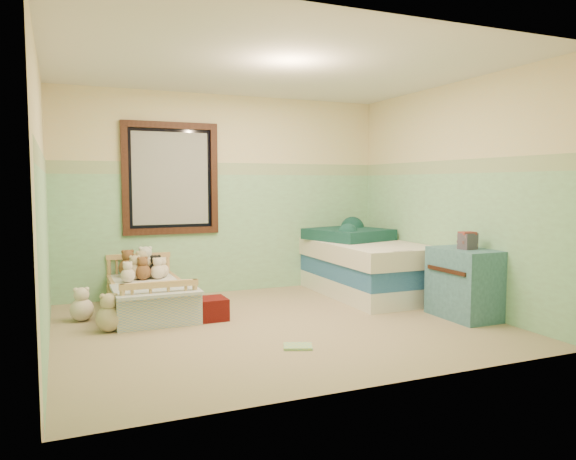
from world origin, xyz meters
name	(u,v)px	position (x,y,z in m)	size (l,w,h in m)	color
floor	(279,325)	(0.00, 0.00, -0.01)	(4.20, 3.60, 0.02)	#896E51
ceiling	(278,65)	(0.00, 0.00, 2.51)	(4.20, 3.60, 0.02)	silver
wall_back	(226,194)	(0.00, 1.80, 1.25)	(4.20, 0.04, 2.50)	beige
wall_front	(379,205)	(0.00, -1.80, 1.25)	(4.20, 0.04, 2.50)	beige
wall_left	(41,201)	(-2.10, 0.00, 1.25)	(0.04, 3.60, 2.50)	beige
wall_right	(452,196)	(2.10, 0.00, 1.25)	(0.04, 3.60, 2.50)	beige
wainscot_mint	(226,234)	(0.00, 1.79, 0.75)	(4.20, 0.01, 1.50)	#7DAB7E
border_strip	(226,169)	(0.00, 1.79, 1.57)	(4.20, 0.01, 0.15)	#5A7C58
window_frame	(171,178)	(-0.70, 1.76, 1.45)	(1.16, 0.06, 1.36)	black
window_blinds	(171,178)	(-0.70, 1.77, 1.45)	(0.92, 0.01, 1.12)	#AEAEAA
toddler_bed_frame	(149,303)	(-1.10, 1.05, 0.10)	(0.75, 1.50, 0.19)	#B8894B
toddler_mattress	(148,288)	(-1.10, 1.05, 0.25)	(0.69, 1.44, 0.12)	silver
patchwork_quilt	(155,289)	(-1.10, 0.58, 0.33)	(0.81, 0.75, 0.03)	#82A2C4
plush_bed_brown	(128,268)	(-1.25, 1.55, 0.42)	(0.21, 0.21, 0.21)	brown
plush_bed_white	(146,266)	(-1.05, 1.55, 0.43)	(0.23, 0.23, 0.23)	silver
plush_bed_tan	(135,271)	(-1.20, 1.33, 0.41)	(0.19, 0.19, 0.19)	tan
plush_bed_dark	(156,270)	(-0.97, 1.33, 0.40)	(0.18, 0.18, 0.18)	black
plush_floor_cream	(82,310)	(-1.79, 0.89, 0.12)	(0.23, 0.23, 0.23)	beige
plush_floor_tan	(109,319)	(-1.57, 0.37, 0.12)	(0.25, 0.25, 0.25)	tan
twin_bed_frame	(363,285)	(1.55, 0.98, 0.11)	(1.01, 2.02, 0.22)	white
twin_boxspring	(363,268)	(1.55, 0.98, 0.33)	(1.01, 2.02, 0.22)	navy
twin_mattress	(363,250)	(1.55, 0.98, 0.55)	(1.05, 2.06, 0.22)	beige
teal_blanket	(348,234)	(1.50, 1.28, 0.73)	(0.86, 0.91, 0.14)	#0D2F2C
dresser	(464,283)	(1.87, -0.50, 0.36)	(0.45, 0.72, 0.72)	#315567
book_stack	(468,241)	(1.87, -0.54, 0.80)	(0.17, 0.13, 0.17)	brown
red_pillow	(208,309)	(-0.59, 0.44, 0.11)	(0.36, 0.31, 0.22)	maroon
floor_book	(298,346)	(-0.14, -0.79, 0.01)	(0.24, 0.19, 0.02)	yellow
extra_plush_0	(158,272)	(-0.96, 1.26, 0.40)	(0.17, 0.17, 0.17)	beige
extra_plush_1	(143,272)	(-1.13, 1.27, 0.40)	(0.18, 0.18, 0.18)	brown
extra_plush_2	(128,275)	(-1.30, 1.16, 0.39)	(0.16, 0.16, 0.16)	beige
extra_plush_3	(162,271)	(-0.90, 1.35, 0.39)	(0.16, 0.16, 0.16)	beige
extra_plush_4	(142,268)	(-1.10, 1.50, 0.42)	(0.20, 0.20, 0.20)	tan
extra_plush_5	(149,272)	(-1.05, 1.36, 0.39)	(0.15, 0.15, 0.15)	tan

